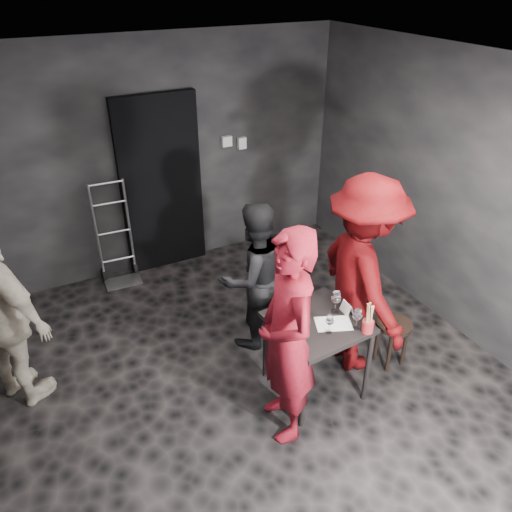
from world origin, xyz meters
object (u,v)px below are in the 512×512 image
server_red (288,319)px  wine_bottle (287,315)px  man_maroon (365,254)px  breadstick_cup (369,318)px  hand_truck (119,263)px  tasting_table (317,330)px  woman_black (254,277)px  stool (393,331)px

server_red → wine_bottle: 0.38m
man_maroon → breadstick_cup: bearing=157.4°
hand_truck → tasting_table: hand_truck is taller
woman_black → wine_bottle: bearing=78.2°
server_red → woman_black: size_ratio=1.46×
server_red → tasting_table: bearing=128.0°
stool → server_red: server_red is taller
man_maroon → tasting_table: bearing=113.0°
stool → man_maroon: bearing=145.3°
hand_truck → woman_black: bearing=-58.3°
hand_truck → wine_bottle: (0.83, -2.49, 0.65)m
tasting_table → wine_bottle: wine_bottle is taller
man_maroon → breadstick_cup: size_ratio=8.04×
man_maroon → breadstick_cup: (-0.26, -0.44, -0.29)m
hand_truck → breadstick_cup: bearing=-61.0°
stool → man_maroon: man_maroon is taller
stool → breadstick_cup: bearing=-155.6°
tasting_table → wine_bottle: bearing=173.0°
stool → server_red: size_ratio=0.22×
hand_truck → wine_bottle: 2.71m
woman_black → breadstick_cup: bearing=107.3°
hand_truck → man_maroon: (1.65, -2.38, 0.94)m
server_red → breadstick_cup: server_red is taller
tasting_table → man_maroon: size_ratio=0.32×
hand_truck → man_maroon: man_maroon is taller
hand_truck → breadstick_cup: hand_truck is taller
hand_truck → wine_bottle: hand_truck is taller
hand_truck → tasting_table: size_ratio=1.66×
wine_bottle → breadstick_cup: bearing=-30.9°
stool → wine_bottle: 1.21m
breadstick_cup → server_red: bearing=175.5°
hand_truck → breadstick_cup: 3.21m
tasting_table → breadstick_cup: (0.28, -0.30, 0.23)m
server_red → breadstick_cup: (0.71, -0.06, -0.21)m
stool → woman_black: bearing=138.4°
man_maroon → wine_bottle: bearing=105.7°
tasting_table → man_maroon: bearing=15.0°
stool → breadstick_cup: breadstick_cup is taller
wine_bottle → stool: bearing=-4.4°
server_red → wine_bottle: server_red is taller
hand_truck → woman_black: size_ratio=0.83×
stool → wine_bottle: (-1.09, 0.08, 0.51)m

